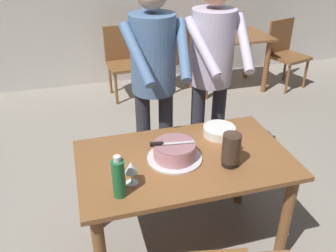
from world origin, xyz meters
TOP-DOWN VIEW (x-y plane):
  - ground_plane at (0.00, 0.00)m, footprint 14.00×14.00m
  - main_dining_table at (0.00, 0.00)m, footprint 1.32×0.78m
  - cake_on_platter at (-0.06, 0.01)m, footprint 0.34×0.34m
  - cake_knife at (-0.13, 0.02)m, footprint 0.27×0.06m
  - plate_stack at (0.31, 0.20)m, footprint 0.22×0.22m
  - wine_glass_near at (-0.36, -0.16)m, footprint 0.08×0.08m
  - wine_glass_far at (0.32, -0.01)m, footprint 0.08×0.08m
  - water_bottle at (-0.44, -0.24)m, footprint 0.07×0.07m
  - hurricane_lamp at (0.24, -0.14)m, footprint 0.11×0.11m
  - person_cutting_cake at (-0.04, 0.60)m, footprint 0.47×0.56m
  - person_standing_beside at (0.41, 0.63)m, footprint 0.47×0.56m
  - background_table at (1.47, 2.54)m, footprint 1.00×0.70m
  - background_chair_0 at (0.77, 2.68)m, footprint 0.58×0.58m
  - background_chair_1 at (0.06, 2.69)m, footprint 0.47×0.47m
  - background_chair_2 at (2.25, 2.42)m, footprint 0.55×0.55m

SIDE VIEW (x-z plane):
  - ground_plane at x=0.00m, z-range 0.00..0.00m
  - background_chair_0 at x=0.77m, z-range 0.04..0.94m
  - background_chair_1 at x=0.06m, z-range 0.04..0.94m
  - background_chair_2 at x=2.25m, z-range 0.04..0.94m
  - background_table at x=1.47m, z-range 0.21..0.95m
  - main_dining_table at x=0.00m, z-range 0.24..0.99m
  - plate_stack at x=0.31m, z-range 0.75..0.81m
  - cake_on_platter at x=-0.06m, z-range 0.75..0.86m
  - wine_glass_near at x=-0.36m, z-range 0.78..0.92m
  - wine_glass_far at x=0.32m, z-range 0.78..0.92m
  - hurricane_lamp at x=0.24m, z-range 0.75..0.96m
  - water_bottle at x=-0.44m, z-range 0.74..0.99m
  - cake_knife at x=-0.13m, z-range 0.86..0.88m
  - person_cutting_cake at x=-0.04m, z-range 0.22..1.94m
  - person_standing_beside at x=0.41m, z-range 0.22..1.94m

